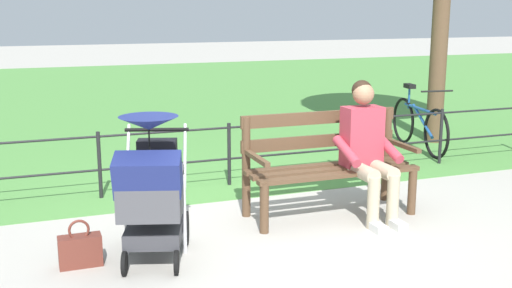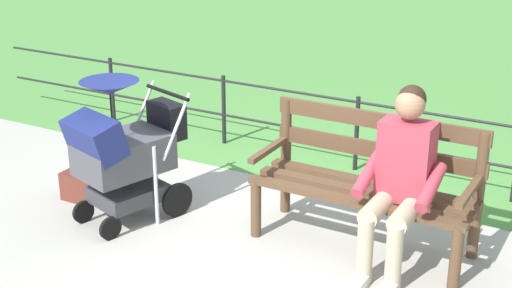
% 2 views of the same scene
% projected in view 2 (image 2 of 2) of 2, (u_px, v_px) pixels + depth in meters
% --- Properties ---
extents(ground_plane, '(60.00, 60.00, 0.00)m').
position_uv_depth(ground_plane, '(289.00, 230.00, 5.68)').
color(ground_plane, '#ADA89E').
extents(park_bench, '(1.60, 0.61, 0.96)m').
position_uv_depth(park_bench, '(368.00, 176.00, 5.33)').
color(park_bench, brown).
rests_on(park_bench, ground).
extents(person_on_bench, '(0.53, 0.74, 1.28)m').
position_uv_depth(person_on_bench, '(400.00, 176.00, 4.96)').
color(person_on_bench, tan).
rests_on(person_on_bench, ground).
extents(stroller, '(0.73, 0.99, 1.15)m').
position_uv_depth(stroller, '(123.00, 149.00, 5.64)').
color(stroller, black).
rests_on(stroller, ground).
extents(handbag, '(0.32, 0.14, 0.37)m').
position_uv_depth(handbag, '(80.00, 187.00, 6.12)').
color(handbag, brown).
rests_on(handbag, ground).
extents(park_fence, '(8.39, 0.04, 0.70)m').
position_uv_depth(park_fence, '(387.00, 132.00, 6.50)').
color(park_fence, black).
rests_on(park_fence, ground).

